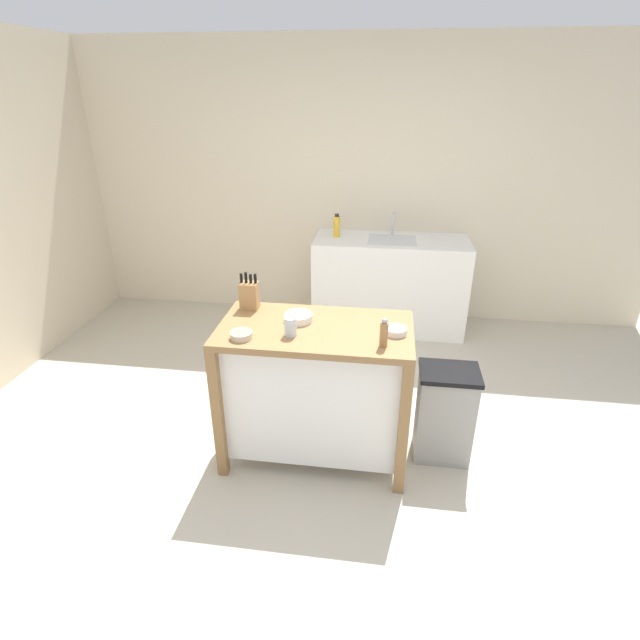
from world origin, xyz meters
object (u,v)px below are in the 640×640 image
(drinking_cup, at_px, (291,326))
(trash_bin, at_px, (445,414))
(sink_faucet, at_px, (393,224))
(kitchen_island, at_px, (316,385))
(bowl_stoneware_deep, at_px, (299,317))
(bowl_ceramic_small, at_px, (241,335))
(pepper_grinder, at_px, (384,333))
(knife_block, at_px, (249,295))
(bottle_hand_soap, at_px, (337,226))
(bowl_ceramic_wide, at_px, (396,331))

(drinking_cup, relative_size, trash_bin, 0.17)
(sink_faucet, bearing_deg, drinking_cup, -104.02)
(kitchen_island, distance_m, trash_bin, 0.83)
(bowl_stoneware_deep, relative_size, bowl_ceramic_small, 1.36)
(bowl_ceramic_small, relative_size, pepper_grinder, 0.73)
(bowl_stoneware_deep, bearing_deg, knife_block, 157.21)
(trash_bin, bearing_deg, kitchen_island, -174.08)
(trash_bin, xyz_separation_m, bottle_hand_soap, (-0.89, 1.89, 0.67))
(drinking_cup, xyz_separation_m, bottle_hand_soap, (0.03, 2.09, 0.02))
(bottle_hand_soap, bearing_deg, trash_bin, -64.67)
(bowl_ceramic_small, distance_m, sink_faucet, 2.43)
(bowl_stoneware_deep, xyz_separation_m, pepper_grinder, (0.50, -0.25, 0.05))
(bowl_ceramic_small, height_order, pepper_grinder, pepper_grinder)
(kitchen_island, xyz_separation_m, pepper_grinder, (0.39, -0.18, 0.48))
(bowl_stoneware_deep, height_order, pepper_grinder, pepper_grinder)
(pepper_grinder, height_order, sink_faucet, sink_faucet)
(knife_block, distance_m, trash_bin, 1.43)
(knife_block, height_order, pepper_grinder, knife_block)
(bottle_hand_soap, bearing_deg, pepper_grinder, -77.32)
(pepper_grinder, distance_m, sink_faucet, 2.27)
(knife_block, bearing_deg, kitchen_island, -25.19)
(bowl_stoneware_deep, height_order, bottle_hand_soap, bottle_hand_soap)
(bowl_ceramic_wide, relative_size, drinking_cup, 1.16)
(pepper_grinder, bearing_deg, knife_block, 155.24)
(bowl_stoneware_deep, bearing_deg, bottle_hand_soap, 89.39)
(knife_block, bearing_deg, bowl_ceramic_wide, -14.41)
(bowl_ceramic_wide, distance_m, drinking_cup, 0.59)
(bowl_ceramic_wide, bearing_deg, bottle_hand_soap, 105.42)
(knife_block, height_order, bowl_stoneware_deep, knife_block)
(knife_block, relative_size, bowl_ceramic_small, 1.94)
(kitchen_island, relative_size, trash_bin, 1.79)
(kitchen_island, relative_size, knife_block, 4.78)
(knife_block, bearing_deg, sink_faucet, 65.06)
(kitchen_island, bearing_deg, pepper_grinder, -24.28)
(sink_faucet, bearing_deg, knife_block, -114.94)
(bowl_ceramic_small, bearing_deg, bowl_ceramic_wide, 11.33)
(bottle_hand_soap, bearing_deg, bowl_stoneware_deep, -90.61)
(knife_block, relative_size, trash_bin, 0.37)
(knife_block, xyz_separation_m, sink_faucet, (0.88, 1.88, -0.00))
(kitchen_island, distance_m, drinking_cup, 0.49)
(bowl_stoneware_deep, xyz_separation_m, drinking_cup, (-0.01, -0.19, 0.03))
(pepper_grinder, bearing_deg, bowl_ceramic_small, -178.89)
(bowl_ceramic_small, xyz_separation_m, bottle_hand_soap, (0.30, 2.16, 0.06))
(knife_block, xyz_separation_m, drinking_cup, (0.32, -0.33, -0.04))
(bowl_ceramic_small, bearing_deg, bottle_hand_soap, 82.20)
(trash_bin, bearing_deg, bowl_ceramic_small, -166.91)
(kitchen_island, height_order, bowl_stoneware_deep, bowl_stoneware_deep)
(sink_faucet, bearing_deg, kitchen_island, -101.65)
(pepper_grinder, relative_size, trash_bin, 0.26)
(bowl_ceramic_wide, bearing_deg, bowl_stoneware_deep, 170.87)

